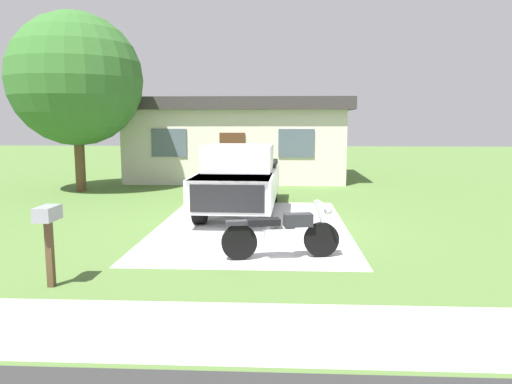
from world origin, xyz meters
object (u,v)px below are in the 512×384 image
Objects in this scene: shade_tree at (76,80)px; neighbor_house at (238,138)px; motorcycle at (282,233)px; pickup_truck at (241,178)px; mailbox at (48,224)px.

shade_tree reaches higher than neighbor_house.
neighbor_house is at bearing 98.54° from motorcycle.
mailbox is (-2.39, -6.63, 0.03)m from pickup_truck.
mailbox is at bearing -109.85° from pickup_truck.
neighbor_house is (-0.79, 8.07, 0.84)m from pickup_truck.
motorcycle is 0.23× the size of neighbor_house.
pickup_truck is 4.51× the size of mailbox.
mailbox is at bearing -96.24° from neighbor_house.
pickup_truck is at bearing -31.26° from shade_tree.
mailbox is 0.20× the size of shade_tree.
pickup_truck is 7.05m from mailbox.
neighbor_house reaches higher than motorcycle.
pickup_truck is (-1.16, 4.86, 0.48)m from motorcycle.
neighbor_house is (1.61, 14.70, 0.81)m from mailbox.
shade_tree is (-7.36, 8.63, 3.54)m from motorcycle.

